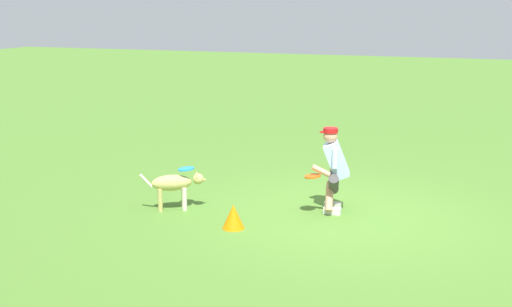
# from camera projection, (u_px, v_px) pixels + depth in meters

# --- Properties ---
(ground_plane) EXTENTS (60.00, 60.00, 0.00)m
(ground_plane) POSITION_uv_depth(u_px,v_px,m) (341.00, 216.00, 9.51)
(ground_plane) COLOR #4C792B
(person) EXTENTS (0.55, 0.66, 1.29)m
(person) POSITION_uv_depth(u_px,v_px,m) (334.00, 167.00, 9.58)
(person) COLOR silver
(person) RESTS_ON ground_plane
(dog) EXTENTS (0.92, 0.58, 0.59)m
(dog) POSITION_uv_depth(u_px,v_px,m) (175.00, 184.00, 9.73)
(dog) COLOR tan
(dog) RESTS_ON ground_plane
(frisbee_flying) EXTENTS (0.34, 0.34, 0.06)m
(frisbee_flying) POSITION_uv_depth(u_px,v_px,m) (186.00, 169.00, 9.72)
(frisbee_flying) COLOR #2394E8
(frisbee_held) EXTENTS (0.31, 0.31, 0.06)m
(frisbee_held) POSITION_uv_depth(u_px,v_px,m) (313.00, 176.00, 9.41)
(frisbee_held) COLOR #E3520D
(frisbee_held) RESTS_ON person
(training_cone) EXTENTS (0.31, 0.31, 0.35)m
(training_cone) POSITION_uv_depth(u_px,v_px,m) (233.00, 216.00, 8.97)
(training_cone) COLOR orange
(training_cone) RESTS_ON ground_plane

